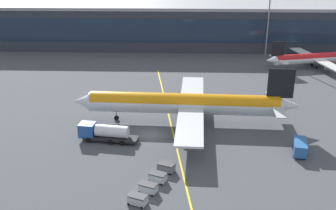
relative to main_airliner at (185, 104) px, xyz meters
The scene contains 12 objects.
ground_plane 9.70m from the main_airliner, 136.70° to the right, with size 700.00×700.00×0.00m, color #47494F.
apron_lead_in_line 6.22m from the main_airliner, 120.86° to the right, with size 0.30×80.00×0.01m, color yellow.
terminal_building 69.08m from the main_airliner, 106.89° to the left, with size 219.52×22.13×14.36m.
main_airliner is the anchor object (origin of this frame).
fuel_tanker 17.31m from the main_airliner, 148.77° to the right, with size 11.04×3.96×3.25m.
crew_van 23.47m from the main_airliner, 32.50° to the right, with size 3.05×5.32×2.30m.
baggage_cart_0 29.15m from the main_airliner, 103.18° to the right, with size 3.03×2.42×1.48m.
baggage_cart_1 26.01m from the main_airliner, 102.07° to the right, with size 3.03×2.42×1.48m.
baggage_cart_2 22.90m from the main_airliner, 100.65° to the right, with size 3.03×2.42×1.48m.
baggage_cart_3 19.81m from the main_airliner, 98.78° to the right, with size 3.03×2.42×1.48m.
commuter_jet_far 56.31m from the main_airliner, 46.32° to the left, with size 32.93×26.52×8.18m.
apron_light_mast_1 60.90m from the main_airliner, 64.43° to the left, with size 2.80×0.50×25.68m.
Camera 1 is at (5.83, -70.29, 34.11)m, focal length 44.22 mm.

